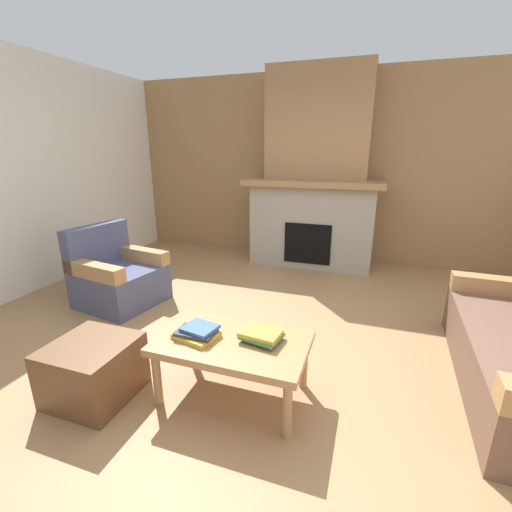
{
  "coord_description": "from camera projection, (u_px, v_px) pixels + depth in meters",
  "views": [
    {
      "loc": [
        0.82,
        -2.34,
        1.63
      ],
      "look_at": [
        -0.22,
        0.68,
        0.64
      ],
      "focal_mm": 24.17,
      "sensor_mm": 36.0,
      "label": 1
    }
  ],
  "objects": [
    {
      "name": "armchair",
      "position": [
        117.0,
        277.0,
        3.76
      ],
      "size": [
        0.87,
        0.87,
        0.85
      ],
      "color": "#474C6B",
      "rests_on": "ground"
    },
    {
      "name": "coffee_table",
      "position": [
        232.0,
        347.0,
        2.29
      ],
      "size": [
        1.0,
        0.6,
        0.43
      ],
      "color": "#A87A4C",
      "rests_on": "ground"
    },
    {
      "name": "ground",
      "position": [
        254.0,
        355.0,
        2.86
      ],
      "size": [
        9.0,
        9.0,
        0.0
      ],
      "primitive_type": "plane",
      "color": "#9E754C"
    },
    {
      "name": "wall_back_wood_panel",
      "position": [
        320.0,
        169.0,
        5.16
      ],
      "size": [
        6.0,
        0.12,
        2.7
      ],
      "primitive_type": "cube",
      "color": "#997047",
      "rests_on": "ground"
    },
    {
      "name": "book_stack_center",
      "position": [
        261.0,
        335.0,
        2.26
      ],
      "size": [
        0.29,
        0.25,
        0.07
      ],
      "color": "#335699",
      "rests_on": "coffee_table"
    },
    {
      "name": "ottoman",
      "position": [
        94.0,
        370.0,
        2.34
      ],
      "size": [
        0.52,
        0.52,
        0.4
      ],
      "primitive_type": "cube",
      "color": "brown",
      "rests_on": "ground"
    },
    {
      "name": "fireplace",
      "position": [
        315.0,
        184.0,
        4.88
      ],
      "size": [
        1.9,
        0.82,
        2.7
      ],
      "color": "gray",
      "rests_on": "ground"
    },
    {
      "name": "book_stack_near_edge",
      "position": [
        197.0,
        333.0,
        2.29
      ],
      "size": [
        0.31,
        0.26,
        0.08
      ],
      "color": "gold",
      "rests_on": "coffee_table"
    }
  ]
}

